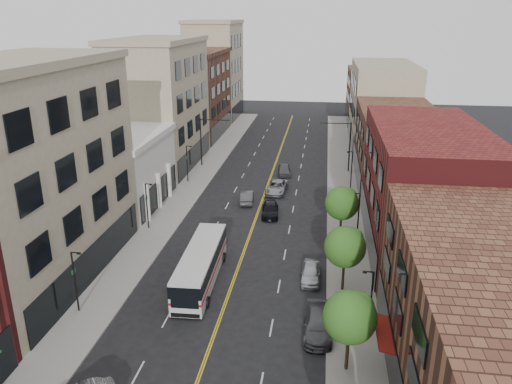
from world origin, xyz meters
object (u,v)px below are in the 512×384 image
at_px(city_bus, 201,264).
at_px(car_lane_c, 284,170).
at_px(car_lane_behind, 247,197).
at_px(car_parked_mid, 318,325).
at_px(car_parked_far, 311,273).
at_px(car_lane_a, 270,210).
at_px(car_lane_b, 277,187).

relative_size(city_bus, car_lane_c, 2.68).
height_order(car_lane_behind, car_lane_c, car_lane_c).
height_order(car_parked_mid, car_lane_c, car_lane_c).
bearing_deg(car_parked_mid, car_lane_c, 97.34).
xyz_separation_m(car_parked_far, car_lane_c, (-4.81, 29.93, 0.04)).
distance_m(car_parked_mid, car_lane_behind, 27.39).
bearing_deg(car_lane_a, car_parked_far, -75.16).
xyz_separation_m(city_bus, car_lane_b, (4.21, 23.76, -1.00)).
relative_size(car_lane_a, car_lane_c, 1.06).
height_order(car_parked_far, car_lane_c, car_lane_c).
bearing_deg(car_parked_mid, car_lane_behind, 108.50).
xyz_separation_m(city_bus, car_lane_behind, (0.91, 19.72, -1.03)).
xyz_separation_m(car_parked_far, car_lane_behind, (-8.41, 18.10, 0.00)).
bearing_deg(car_lane_b, car_parked_far, -73.06).
relative_size(car_parked_mid, car_lane_a, 1.07).
distance_m(car_parked_far, car_lane_b, 22.72).
relative_size(city_bus, car_parked_far, 2.81).
xyz_separation_m(city_bus, car_parked_mid, (10.11, -6.08, -1.02)).
bearing_deg(car_lane_behind, city_bus, 80.96).
relative_size(city_bus, car_lane_behind, 2.71).
height_order(city_bus, car_lane_c, city_bus).
distance_m(city_bus, car_parked_far, 9.51).
bearing_deg(car_parked_mid, city_bus, 147.85).
distance_m(city_bus, car_lane_b, 24.15).
xyz_separation_m(car_parked_mid, car_lane_c, (-5.60, 37.63, 0.02)).
height_order(city_bus, car_lane_behind, city_bus).
relative_size(car_parked_far, car_lane_c, 0.95).
bearing_deg(car_lane_behind, car_lane_a, 124.18).
relative_size(city_bus, car_parked_mid, 2.36).
bearing_deg(car_parked_far, car_lane_a, 110.04).
bearing_deg(car_parked_far, car_lane_behind, 115.24).
height_order(car_lane_b, car_lane_c, car_lane_c).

